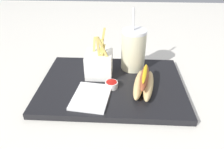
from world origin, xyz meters
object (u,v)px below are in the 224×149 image
at_px(soda_cup, 133,50).
at_px(napkin_stack, 91,97).
at_px(fries_basket, 99,64).
at_px(ketchup_cup_1, 112,84).
at_px(hot_dog_1, 144,83).

xyz_separation_m(soda_cup, napkin_stack, (0.13, 0.19, -0.07)).
bearing_deg(fries_basket, napkin_stack, 85.28).
bearing_deg(soda_cup, napkin_stack, 55.70).
height_order(soda_cup, napkin_stack, soda_cup).
relative_size(soda_cup, napkin_stack, 1.64).
bearing_deg(ketchup_cup_1, soda_cup, -118.09).
distance_m(soda_cup, hot_dog_1, 0.15).
relative_size(hot_dog_1, ketchup_cup_1, 4.23).
xyz_separation_m(hot_dog_1, napkin_stack, (0.16, 0.05, -0.02)).
height_order(soda_cup, ketchup_cup_1, soda_cup).
relative_size(soda_cup, fries_basket, 1.32).
height_order(soda_cup, fries_basket, soda_cup).
bearing_deg(napkin_stack, ketchup_cup_1, -135.68).
bearing_deg(fries_basket, ketchup_cup_1, 121.70).
distance_m(ketchup_cup_1, napkin_stack, 0.08).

